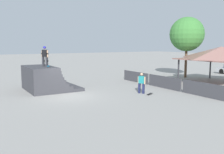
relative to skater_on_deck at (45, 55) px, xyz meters
The scene contains 9 objects.
ground_plane 4.42m from the skater_on_deck, 12.97° to the left, with size 160.00×160.00×0.00m, color gray.
quarter_pipe_ramp 2.10m from the skater_on_deck, 141.80° to the right, with size 4.38×4.13×2.02m.
skater_on_deck is the anchor object (origin of this frame).
skateboard_on_deck 1.05m from the skater_on_deck, 11.70° to the left, with size 0.85×0.46×0.09m.
bystander_walking 8.27m from the skater_on_deck, 49.11° to the left, with size 0.63×0.40×1.64m.
skateboard_on_ground 9.17m from the skater_on_deck, 46.50° to the left, with size 0.58×0.80×0.09m.
barrier_fence 10.51m from the skater_on_deck, 64.44° to the left, with size 12.35×0.12×1.05m.
pavilion_shelter 16.41m from the skater_on_deck, 70.43° to the left, with size 7.11×5.86×3.64m.
tree_far_back 16.39m from the skater_on_deck, 88.55° to the left, with size 3.89×3.89×6.92m.
Camera 1 is at (17.42, -6.70, 3.90)m, focal length 40.00 mm.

